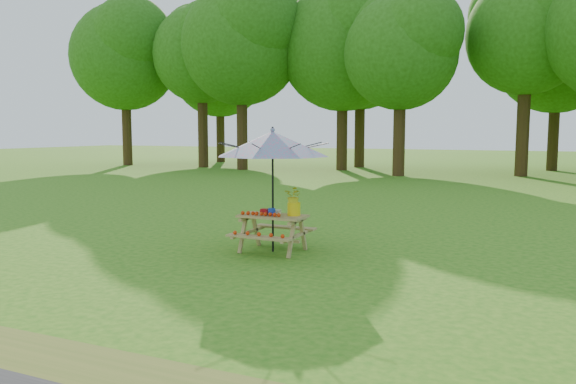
% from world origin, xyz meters
% --- Properties ---
extents(picnic_table, '(1.20, 1.32, 0.67)m').
position_xyz_m(picnic_table, '(-4.90, 2.58, 0.33)').
color(picnic_table, '#A4814A').
rests_on(picnic_table, ground).
extents(patio_umbrella, '(2.30, 2.30, 2.25)m').
position_xyz_m(patio_umbrella, '(-4.90, 2.58, 1.95)').
color(patio_umbrella, black).
rests_on(patio_umbrella, ground).
extents(produce_bins, '(0.31, 0.39, 0.13)m').
position_xyz_m(produce_bins, '(-4.96, 2.61, 0.72)').
color(produce_bins, '#AE0D13').
rests_on(produce_bins, picnic_table).
extents(tomatoes_row, '(0.77, 0.13, 0.07)m').
position_xyz_m(tomatoes_row, '(-5.05, 2.40, 0.71)').
color(tomatoes_row, red).
rests_on(tomatoes_row, picnic_table).
extents(flower_bucket, '(0.37, 0.34, 0.53)m').
position_xyz_m(flower_bucket, '(-4.53, 2.68, 0.95)').
color(flower_bucket, yellow).
rests_on(flower_bucket, picnic_table).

